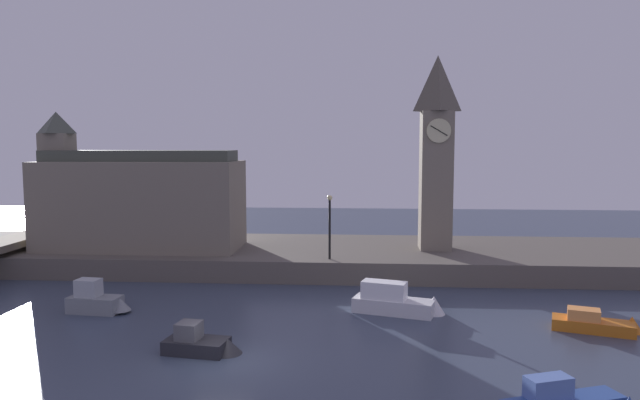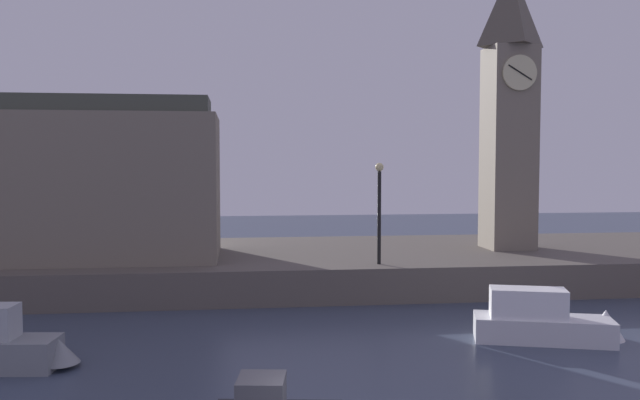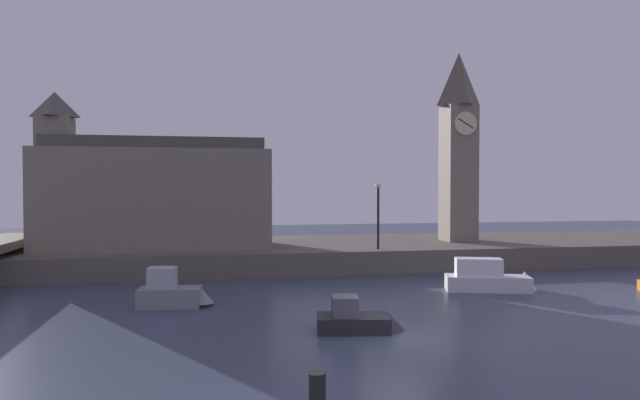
{
  "view_description": "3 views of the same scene",
  "coord_description": "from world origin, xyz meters",
  "px_view_note": "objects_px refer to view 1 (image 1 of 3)",
  "views": [
    {
      "loc": [
        5.91,
        -23.62,
        9.29
      ],
      "look_at": [
        3.15,
        16.11,
        5.43
      ],
      "focal_mm": 32.83,
      "sensor_mm": 36.0,
      "label": 1
    },
    {
      "loc": [
        -2.11,
        -12.52,
        5.89
      ],
      "look_at": [
        1.36,
        15.75,
        4.25
      ],
      "focal_mm": 37.34,
      "sensor_mm": 36.0,
      "label": 2
    },
    {
      "loc": [
        -6.52,
        -19.5,
        5.62
      ],
      "look_at": [
        -0.16,
        14.42,
        4.75
      ],
      "focal_mm": 31.15,
      "sensor_mm": 36.0,
      "label": 3
    }
  ],
  "objects_px": {
    "boat_barge_dark": "(204,343)",
    "boat_cruiser_grey": "(98,301)",
    "clock_tower": "(436,150)",
    "boat_ferry_white": "(400,302)",
    "streetlamp": "(330,220)",
    "boat_patrol_orange": "(602,324)",
    "parliament_hall": "(136,200)"
  },
  "relations": [
    {
      "from": "boat_barge_dark",
      "to": "boat_cruiser_grey",
      "type": "relative_size",
      "value": 1.03
    },
    {
      "from": "boat_cruiser_grey",
      "to": "boat_ferry_white",
      "type": "bearing_deg",
      "value": 3.41
    },
    {
      "from": "parliament_hall",
      "to": "streetlamp",
      "type": "bearing_deg",
      "value": -12.64
    },
    {
      "from": "boat_barge_dark",
      "to": "boat_ferry_white",
      "type": "relative_size",
      "value": 0.68
    },
    {
      "from": "clock_tower",
      "to": "boat_barge_dark",
      "type": "xyz_separation_m",
      "value": [
        -12.43,
        -18.43,
        -8.41
      ]
    },
    {
      "from": "clock_tower",
      "to": "boat_cruiser_grey",
      "type": "bearing_deg",
      "value": -147.45
    },
    {
      "from": "parliament_hall",
      "to": "boat_ferry_white",
      "type": "bearing_deg",
      "value": -29.41
    },
    {
      "from": "streetlamp",
      "to": "boat_patrol_orange",
      "type": "height_order",
      "value": "streetlamp"
    },
    {
      "from": "boat_barge_dark",
      "to": "boat_patrol_orange",
      "type": "relative_size",
      "value": 0.78
    },
    {
      "from": "streetlamp",
      "to": "boat_cruiser_grey",
      "type": "xyz_separation_m",
      "value": [
        -12.33,
        -8.34,
        -3.53
      ]
    },
    {
      "from": "clock_tower",
      "to": "streetlamp",
      "type": "distance_m",
      "value": 9.9
    },
    {
      "from": "boat_patrol_orange",
      "to": "boat_ferry_white",
      "type": "xyz_separation_m",
      "value": [
        -9.81,
        2.44,
        0.25
      ]
    },
    {
      "from": "clock_tower",
      "to": "streetlamp",
      "type": "bearing_deg",
      "value": -150.06
    },
    {
      "from": "boat_barge_dark",
      "to": "clock_tower",
      "type": "bearing_deg",
      "value": 56.0
    },
    {
      "from": "streetlamp",
      "to": "boat_patrol_orange",
      "type": "distance_m",
      "value": 17.54
    },
    {
      "from": "parliament_hall",
      "to": "boat_ferry_white",
      "type": "height_order",
      "value": "parliament_hall"
    },
    {
      "from": "boat_cruiser_grey",
      "to": "boat_ferry_white",
      "type": "distance_m",
      "value": 16.59
    },
    {
      "from": "clock_tower",
      "to": "streetlamp",
      "type": "height_order",
      "value": "clock_tower"
    },
    {
      "from": "parliament_hall",
      "to": "boat_cruiser_grey",
      "type": "relative_size",
      "value": 4.16
    },
    {
      "from": "boat_barge_dark",
      "to": "boat_cruiser_grey",
      "type": "xyz_separation_m",
      "value": [
        -7.46,
        5.74,
        0.21
      ]
    },
    {
      "from": "streetlamp",
      "to": "boat_barge_dark",
      "type": "height_order",
      "value": "streetlamp"
    },
    {
      "from": "clock_tower",
      "to": "streetlamp",
      "type": "xyz_separation_m",
      "value": [
        -7.56,
        -4.36,
        -4.67
      ]
    },
    {
      "from": "parliament_hall",
      "to": "boat_patrol_orange",
      "type": "distance_m",
      "value": 31.86
    },
    {
      "from": "boat_cruiser_grey",
      "to": "boat_patrol_orange",
      "type": "height_order",
      "value": "boat_cruiser_grey"
    },
    {
      "from": "parliament_hall",
      "to": "streetlamp",
      "type": "distance_m",
      "value": 15.02
    },
    {
      "from": "boat_cruiser_grey",
      "to": "boat_ferry_white",
      "type": "relative_size",
      "value": 0.66
    },
    {
      "from": "boat_ferry_white",
      "to": "clock_tower",
      "type": "bearing_deg",
      "value": 74.12
    },
    {
      "from": "clock_tower",
      "to": "boat_ferry_white",
      "type": "distance_m",
      "value": 14.68
    },
    {
      "from": "streetlamp",
      "to": "boat_ferry_white",
      "type": "xyz_separation_m",
      "value": [
        4.23,
        -7.35,
        -3.54
      ]
    },
    {
      "from": "boat_patrol_orange",
      "to": "streetlamp",
      "type": "bearing_deg",
      "value": 145.12
    },
    {
      "from": "clock_tower",
      "to": "boat_cruiser_grey",
      "type": "xyz_separation_m",
      "value": [
        -19.89,
        -12.69,
        -8.2
      ]
    },
    {
      "from": "streetlamp",
      "to": "boat_ferry_white",
      "type": "height_order",
      "value": "streetlamp"
    }
  ]
}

